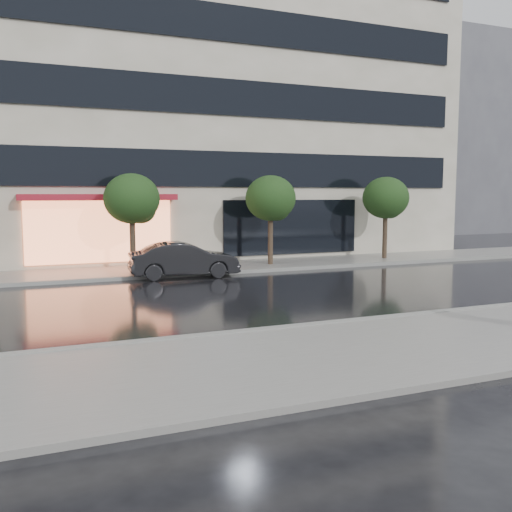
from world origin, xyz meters
TOP-DOWN VIEW (x-y plane):
  - ground at (0.00, 0.00)m, footprint 120.00×120.00m
  - sidewalk_near at (0.00, -3.25)m, footprint 60.00×4.50m
  - sidewalk_far at (0.00, 10.25)m, footprint 60.00×3.50m
  - curb_near at (0.00, -1.00)m, footprint 60.00×0.25m
  - curb_far at (0.00, 8.50)m, footprint 60.00×0.25m
  - office_building at (-0.00, 17.97)m, footprint 30.00×12.76m
  - bg_building_right at (26.00, 28.00)m, footprint 12.00×12.00m
  - tree_mid_west at (-2.94, 10.03)m, footprint 2.20×2.20m
  - tree_mid_east at (3.06, 10.03)m, footprint 2.20×2.20m
  - tree_far_east at (9.06, 10.03)m, footprint 2.20×2.20m
  - parked_car at (-1.38, 8.29)m, footprint 4.23×1.77m

SIDE VIEW (x-z plane):
  - ground at x=0.00m, z-range 0.00..0.00m
  - sidewalk_near at x=0.00m, z-range 0.00..0.12m
  - sidewalk_far at x=0.00m, z-range 0.00..0.12m
  - curb_near at x=0.00m, z-range 0.00..0.14m
  - curb_far at x=0.00m, z-range 0.00..0.14m
  - parked_car at x=-1.38m, z-range 0.00..1.36m
  - tree_mid_west at x=-2.94m, z-range 0.93..4.92m
  - tree_mid_east at x=3.06m, z-range 0.93..4.92m
  - tree_far_east at x=9.06m, z-range 0.93..4.92m
  - bg_building_right at x=26.00m, z-range 0.00..16.00m
  - office_building at x=0.00m, z-range 0.00..18.00m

